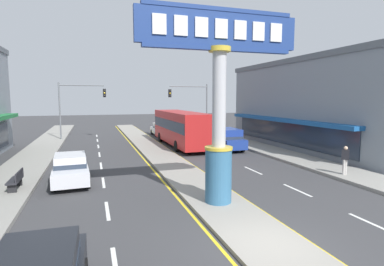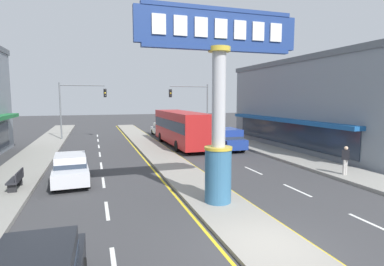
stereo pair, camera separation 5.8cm
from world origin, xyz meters
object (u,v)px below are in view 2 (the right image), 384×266
Objects in this scene: district_sign at (219,102)px; sedan_kerb_right at (71,168)px; bus_near_right_lane at (180,126)px; sedan_far_left_oncoming at (161,129)px; suv_mid_left_lane at (227,139)px; pedestrian_near_kerb at (345,159)px; sedan_near_left_lane at (189,129)px; traffic_light_right_side at (194,101)px; storefront_right at (332,104)px; traffic_light_left_side at (78,101)px; street_bench at (16,179)px.

sedan_kerb_right is at bearing 137.68° from district_sign.
bus_near_right_lane reaches higher than sedan_far_left_oncoming.
suv_mid_left_lane is 2.83× the size of pedestrian_near_kerb.
district_sign reaches higher than sedan_far_left_oncoming.
sedan_near_left_lane is at bearing -12.49° from sedan_far_left_oncoming.
bus_near_right_lane is 2.42× the size of suv_mid_left_lane.
traffic_light_right_side is at bearing 74.42° from district_sign.
storefront_right is at bearing 51.88° from pedestrian_near_kerb.
sedan_kerb_right is at bearing -165.27° from storefront_right.
traffic_light_left_side is 12.97m from traffic_light_right_side.
street_bench is at bearing -150.86° from suv_mid_left_lane.
bus_near_right_lane is 16.41m from street_bench.
traffic_light_right_side reaches higher than pedestrian_near_kerb.
storefront_right is 25.71m from traffic_light_left_side.
sedan_kerb_right is (-12.68, -17.60, -3.46)m from traffic_light_right_side.
traffic_light_left_side reaches higher than bus_near_right_lane.
suv_mid_left_lane is at bearing -91.58° from traffic_light_right_side.
traffic_light_right_side is 24.25m from street_bench.
traffic_light_right_side is at bearing -2.17° from traffic_light_left_side.
traffic_light_left_side is 1.44× the size of sedan_far_left_oncoming.
sedan_kerb_right is (-6.20, 5.64, -3.61)m from district_sign.
traffic_light_left_side is 1.43× the size of sedan_near_left_lane.
sedan_near_left_lane is 24.62m from street_bench.
traffic_light_left_side is at bearing 151.61° from storefront_right.
district_sign is at bearing -115.79° from suv_mid_left_lane.
pedestrian_near_kerb is at bearing -83.63° from sedan_near_left_lane.
traffic_light_left_side reaches higher than suv_mid_left_lane.
traffic_light_left_side is at bearing 83.75° from street_bench.
traffic_light_left_side reaches higher than street_bench.
district_sign reaches higher than bus_near_right_lane.
traffic_light_left_side is 10.07m from sedan_far_left_oncoming.
pedestrian_near_kerb is (14.88, -3.63, 0.32)m from sedan_kerb_right.
suv_mid_left_lane reaches higher than sedan_near_left_lane.
storefront_right reaches higher than sedan_near_left_lane.
storefront_right is 15.20m from traffic_light_right_side.
bus_near_right_lane is 2.56× the size of sedan_kerb_right.
district_sign reaches higher than pedestrian_near_kerb.
traffic_light_left_side is at bearing 177.83° from traffic_light_right_side.
district_sign reaches higher than sedan_kerb_right.
sedan_kerb_right is at bearing -130.60° from bus_near_right_lane.
district_sign is at bearing -166.94° from pedestrian_near_kerb.
district_sign is at bearing -144.49° from storefront_right.
storefront_right reaches higher than street_bench.
traffic_light_right_side reaches higher than sedan_near_left_lane.
bus_near_right_lane is (2.89, 16.25, -2.53)m from district_sign.
sedan_near_left_lane is at bearing 53.13° from street_bench.
traffic_light_right_side is 3.78× the size of pedestrian_near_kerb.
street_bench is 0.98× the size of pedestrian_near_kerb.
bus_near_right_lane is at bearing -90.00° from sedan_far_left_oncoming.
district_sign is 16.70m from bus_near_right_lane.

